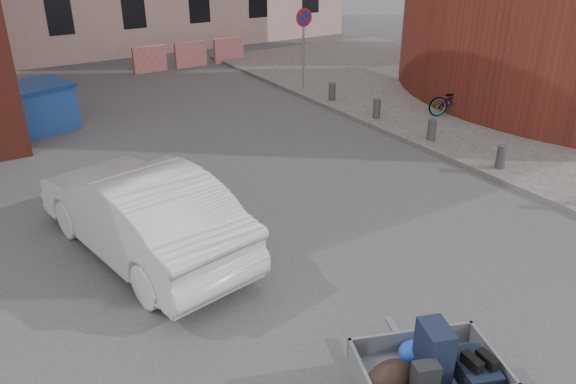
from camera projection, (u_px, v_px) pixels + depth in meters
ground at (314, 274)px, 9.24m from camera, size 120.00×120.00×0.00m
sidewalk at (512, 112)px, 17.05m from camera, size 9.00×24.00×0.12m
no_parking_sign at (304, 32)px, 18.51m from camera, size 0.60×0.09×2.65m
bollards at (432, 130)px, 14.54m from camera, size 0.22×9.02×0.55m
barriers at (191, 54)px, 22.53m from camera, size 4.70×0.18×1.00m
trailer at (428, 372)px, 6.36m from camera, size 1.88×1.98×1.20m
dumpster at (13, 112)px, 15.06m from camera, size 3.40×2.33×1.30m
silver_car at (141, 211)px, 9.53m from camera, size 2.55×5.07×1.59m
bicycle at (456, 100)px, 16.43m from camera, size 1.76×1.11×0.87m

